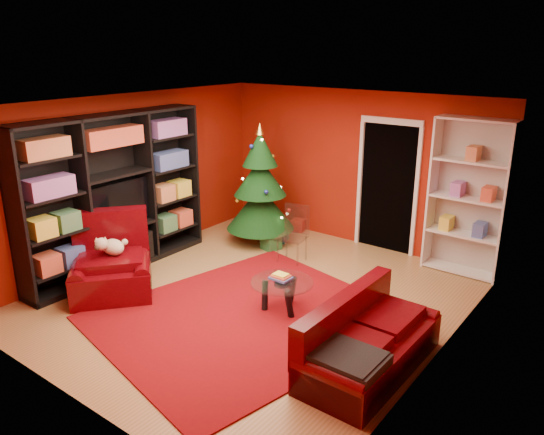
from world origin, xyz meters
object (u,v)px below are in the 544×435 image
Objects in this scene: rug at (245,317)px; white_bookshelf at (468,198)px; christmas_tree at (260,186)px; coffee_table at (282,296)px; armchair at (111,264)px; acrylic_chair at (292,237)px; media_unit at (115,195)px; dog at (113,247)px; sofa at (371,336)px; gift_box_teal at (278,233)px; gift_box_green at (271,241)px; gift_box_red at (298,225)px.

rug is 1.45× the size of white_bookshelf.
christmas_tree is 2.66m from coffee_table.
armchair reaches higher than acrylic_chair.
media_unit is 1.15m from armchair.
rug is 8.62× the size of dog.
christmas_tree is at bearing 56.02° from sofa.
gift_box_teal is 0.27× the size of armchair.
acrylic_chair is at bearing 107.41° from rug.
sofa is 2.25× the size of coffee_table.
armchair is (-0.75, -2.64, 0.31)m from gift_box_green.
sofa is at bearing -87.70° from white_bookshelf.
gift_box_green is 0.24× the size of armchair.
white_bookshelf is 1.31× the size of sofa.
media_unit is 2.70× the size of armchair.
white_bookshelf is at bearing 2.12° from sofa.
acrylic_chair reaches higher than dog.
christmas_tree is 3.32m from white_bookshelf.
acrylic_chair is (-2.34, 1.89, 0.01)m from sofa.
christmas_tree is (-1.53, 2.25, 1.00)m from rug.
armchair is at bearing 99.06° from sofa.
gift_box_green is 3.19m from white_bookshelf.
media_unit is 2.98m from coffee_table.
coffee_table reaches higher than gift_box_teal.
coffee_table is at bearing -25.04° from armchair.
white_bookshelf is at bearing -5.15° from dog.
armchair is at bearing -105.83° from gift_box_green.
christmas_tree is 2.57× the size of acrylic_chair.
gift_box_red is (0.21, 0.85, -0.90)m from christmas_tree.
media_unit reaches higher than christmas_tree.
gift_box_teal is 0.63m from gift_box_red.
rug is 3.69m from white_bookshelf.
armchair is (-1.92, -0.57, 0.44)m from rug.
rug is at bearing 89.72° from sofa.
armchair is 0.62× the size of sofa.
dog reaches higher than gift_box_teal.
gift_box_green is 0.11× the size of white_bookshelf.
dog is at bearing -101.80° from gift_box_teal.
gift_box_red is at bearing 90.95° from gift_box_teal.
gift_box_teal is at bearing 128.34° from acrylic_chair.
media_unit is at bearing 89.64° from sofa.
dog is 2.72m from acrylic_chair.
media_unit reaches higher than gift_box_teal.
gift_box_green is (-1.17, 2.08, 0.12)m from rug.
gift_box_green is 1.20× the size of gift_box_red.
media_unit is 2.42m from christmas_tree.
coffee_table is (1.78, -1.81, -0.80)m from christmas_tree.
gift_box_teal reaches higher than gift_box_green.
armchair is 1.40× the size of coffee_table.
coffee_table is (2.18, 0.93, -0.45)m from dog.
armchair is at bearing -133.68° from white_bookshelf.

